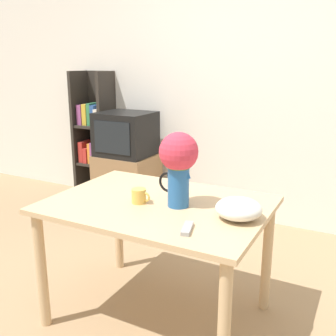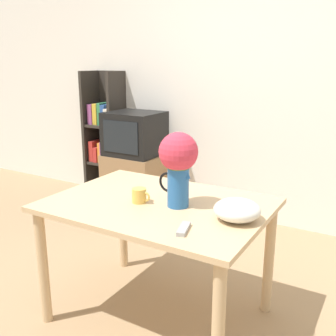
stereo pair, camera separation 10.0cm
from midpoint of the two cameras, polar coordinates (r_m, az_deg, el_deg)
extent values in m
plane|color=#9E7F5B|center=(2.53, -5.48, -21.37)|extent=(12.00, 12.00, 0.00)
cube|color=silver|center=(3.76, 10.30, 11.84)|extent=(8.00, 0.05, 2.60)
cube|color=tan|center=(2.23, -2.79, -5.37)|extent=(1.22, 0.89, 0.03)
cylinder|color=tan|center=(2.44, -19.05, -13.87)|extent=(0.06, 0.06, 0.70)
cylinder|color=tan|center=(1.90, 6.52, -22.27)|extent=(0.06, 0.06, 0.70)
cylinder|color=tan|center=(2.95, -8.19, -7.95)|extent=(0.06, 0.06, 0.70)
cylinder|color=tan|center=(2.52, 13.06, -12.41)|extent=(0.06, 0.06, 0.70)
cylinder|color=#235B9E|center=(2.14, 0.18, -2.62)|extent=(0.12, 0.12, 0.23)
cone|color=#235B9E|center=(2.09, 1.41, -0.70)|extent=(0.04, 0.04, 0.06)
torus|color=black|center=(2.16, -1.28, -2.09)|extent=(0.12, 0.01, 0.12)
sphere|color=#3D7033|center=(2.09, 0.19, 1.37)|extent=(0.16, 0.16, 0.16)
sphere|color=#CC3347|center=(2.09, 0.19, 2.36)|extent=(0.21, 0.21, 0.21)
cylinder|color=gold|center=(2.22, -5.55, -4.06)|extent=(0.08, 0.08, 0.08)
torus|color=gold|center=(2.19, -4.61, -4.24)|extent=(0.06, 0.01, 0.06)
ellipsoid|color=silver|center=(2.01, 8.81, -5.87)|extent=(0.24, 0.24, 0.11)
cube|color=#999999|center=(1.87, 1.26, -8.78)|extent=(0.08, 0.15, 0.02)
cube|color=#8E6B47|center=(4.07, -6.62, -2.16)|extent=(0.56, 0.49, 0.60)
cube|color=black|center=(3.94, -6.85, 4.95)|extent=(0.52, 0.47, 0.43)
cube|color=black|center=(3.75, -8.91, 4.36)|extent=(0.40, 0.01, 0.31)
cube|color=#2D2823|center=(4.58, -13.10, 4.74)|extent=(0.04, 0.31, 1.41)
cube|color=#2D2823|center=(4.35, -9.37, 4.39)|extent=(0.04, 0.31, 1.41)
cube|color=#2D2823|center=(4.58, -10.13, 4.89)|extent=(0.41, 0.01, 1.41)
cube|color=#2D2823|center=(4.53, -11.08, 0.72)|extent=(0.34, 0.28, 0.03)
cube|color=#B72D28|center=(4.57, -12.39, 2.45)|extent=(0.06, 0.22, 0.23)
cube|color=#B72D28|center=(4.54, -11.74, 1.97)|extent=(0.05, 0.24, 0.17)
cube|color=orange|center=(4.49, -11.20, 2.26)|extent=(0.04, 0.22, 0.23)
cube|color=#934784|center=(4.46, -10.66, 2.28)|extent=(0.05, 0.25, 0.24)
cube|color=#934784|center=(4.43, -10.01, 1.84)|extent=(0.05, 0.18, 0.18)
cube|color=#2D2823|center=(4.45, -11.36, 6.00)|extent=(0.34, 0.28, 0.03)
cube|color=#934784|center=(4.50, -12.69, 7.62)|extent=(0.06, 0.20, 0.22)
cube|color=gold|center=(4.46, -12.05, 7.65)|extent=(0.06, 0.18, 0.23)
cube|color=#337A4C|center=(4.42, -11.45, 7.69)|extent=(0.04, 0.18, 0.24)
cube|color=#284C8E|center=(4.38, -10.85, 7.55)|extent=(0.06, 0.20, 0.22)
cube|color=silver|center=(4.35, -10.21, 7.28)|extent=(0.05, 0.25, 0.19)
camera|label=1|loc=(0.05, -91.34, -0.36)|focal=42.00mm
camera|label=2|loc=(0.05, 88.66, 0.36)|focal=42.00mm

